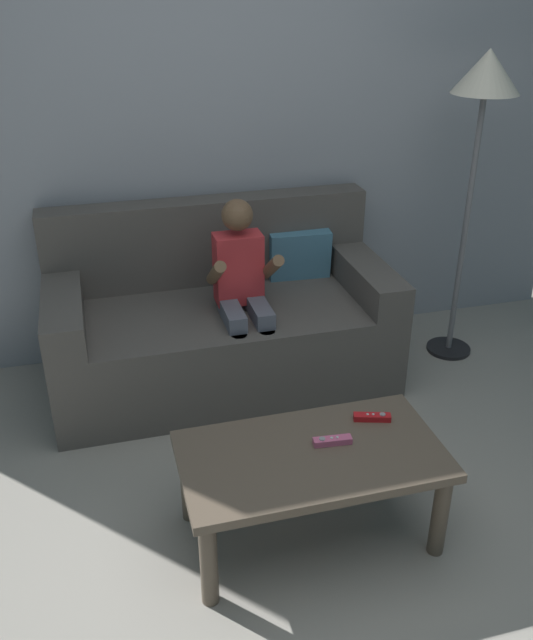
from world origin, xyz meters
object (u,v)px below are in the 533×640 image
object	(u,v)px
coffee_table	(311,466)
game_remote_pink_center	(332,441)
couch	(221,322)
person_seated_on_couch	(243,290)
game_remote_red_near_edge	(372,417)
floor_lamp	(484,97)

from	to	relation	value
coffee_table	game_remote_pink_center	xyz separation A→B (m)	(0.09, 0.03, 0.07)
couch	person_seated_on_couch	size ratio (longest dim) A/B	1.72
couch	game_remote_red_near_edge	xyz separation A→B (m)	(0.36, -1.08, 0.09)
couch	game_remote_pink_center	xyz separation A→B (m)	(0.16, -1.18, 0.09)
couch	coffee_table	xyz separation A→B (m)	(0.08, -1.20, 0.02)
game_remote_red_near_edge	game_remote_pink_center	bearing A→B (deg)	-153.80
game_remote_pink_center	person_seated_on_couch	bearing A→B (deg)	95.14
floor_lamp	game_remote_red_near_edge	bearing A→B (deg)	-132.61
couch	game_remote_red_near_edge	bearing A→B (deg)	-71.64
person_seated_on_couch	coffee_table	world-z (taller)	person_seated_on_couch
couch	game_remote_pink_center	bearing A→B (deg)	-82.13
game_remote_pink_center	game_remote_red_near_edge	bearing A→B (deg)	26.20
couch	floor_lamp	xyz separation A→B (m)	(1.27, -0.09, 1.06)
couch	coffee_table	size ratio (longest dim) A/B	1.78
game_remote_red_near_edge	coffee_table	bearing A→B (deg)	-156.22
game_remote_red_near_edge	game_remote_pink_center	distance (m)	0.22
couch	game_remote_red_near_edge	world-z (taller)	couch
floor_lamp	game_remote_pink_center	bearing A→B (deg)	-135.52
person_seated_on_couch	coffee_table	bearing A→B (deg)	-89.82
coffee_table	game_remote_red_near_edge	size ratio (longest dim) A/B	6.49
game_remote_red_near_edge	game_remote_pink_center	xyz separation A→B (m)	(-0.20, -0.10, 0.00)
couch	coffee_table	world-z (taller)	couch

